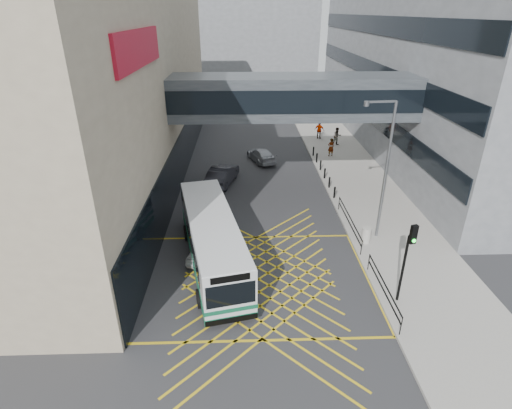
{
  "coord_description": "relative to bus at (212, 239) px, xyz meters",
  "views": [
    {
      "loc": [
        -0.72,
        -17.78,
        13.23
      ],
      "look_at": [
        0.0,
        4.0,
        2.6
      ],
      "focal_mm": 28.0,
      "sensor_mm": 36.0,
      "label": 1
    }
  ],
  "objects": [
    {
      "name": "box_junction",
      "position": [
        2.56,
        -1.69,
        -1.62
      ],
      "size": [
        12.0,
        9.0,
        0.01
      ],
      "color": "gold",
      "rests_on": "ground"
    },
    {
      "name": "skybridge",
      "position": [
        5.56,
        10.31,
        5.87
      ],
      "size": [
        20.0,
        4.1,
        3.0
      ],
      "color": "#3B4045",
      "rests_on": "ground"
    },
    {
      "name": "ground",
      "position": [
        2.56,
        -1.69,
        -1.63
      ],
      "size": [
        120.0,
        120.0,
        0.0
      ],
      "primitive_type": "plane",
      "color": "#333335"
    },
    {
      "name": "traffic_light",
      "position": [
        9.47,
        -3.93,
        1.38
      ],
      "size": [
        0.35,
        0.52,
        4.38
      ],
      "rotation": [
        0.0,
        0.0,
        0.27
      ],
      "color": "black",
      "rests_on": "pavement"
    },
    {
      "name": "car_white",
      "position": [
        -0.48,
        0.76,
        -1.0
      ],
      "size": [
        2.54,
        4.2,
        1.25
      ],
      "primitive_type": "imported",
      "rotation": [
        0.0,
        0.0,
        2.89
      ],
      "color": "silver",
      "rests_on": "ground"
    },
    {
      "name": "building_whsmith",
      "position": [
        -15.43,
        14.31,
        6.37
      ],
      "size": [
        24.17,
        42.0,
        16.0
      ],
      "color": "tan",
      "rests_on": "ground"
    },
    {
      "name": "pedestrian_a",
      "position": [
        10.48,
        18.12,
        -0.57
      ],
      "size": [
        0.83,
        0.7,
        1.79
      ],
      "primitive_type": "imported",
      "rotation": [
        0.0,
        0.0,
        3.44
      ],
      "color": "gray",
      "rests_on": "pavement"
    },
    {
      "name": "street_lamp",
      "position": [
        10.12,
        2.47,
        3.44
      ],
      "size": [
        1.96,
        0.42,
        8.61
      ],
      "rotation": [
        0.0,
        0.0,
        0.09
      ],
      "color": "slate",
      "rests_on": "pavement"
    },
    {
      "name": "kerb_railings",
      "position": [
        8.71,
        0.09,
        -0.75
      ],
      "size": [
        0.05,
        12.54,
        1.0
      ],
      "color": "black",
      "rests_on": "pavement"
    },
    {
      "name": "litter_bin",
      "position": [
        9.39,
        1.76,
        -0.97
      ],
      "size": [
        0.57,
        0.57,
        0.99
      ],
      "primitive_type": "cylinder",
      "color": "#ADA89E",
      "rests_on": "pavement"
    },
    {
      "name": "pedestrian_c",
      "position": [
        10.39,
        24.13,
        -0.51
      ],
      "size": [
        1.26,
        0.97,
        1.92
      ],
      "primitive_type": "imported",
      "rotation": [
        0.0,
        0.0,
        2.7
      ],
      "color": "gray",
      "rests_on": "pavement"
    },
    {
      "name": "bus",
      "position": [
        0.0,
        0.0,
        0.0
      ],
      "size": [
        4.78,
        11.1,
        3.04
      ],
      "rotation": [
        0.0,
        0.0,
        0.22
      ],
      "color": "silver",
      "rests_on": "ground"
    },
    {
      "name": "pavement",
      "position": [
        11.56,
        13.31,
        -1.55
      ],
      "size": [
        6.0,
        54.0,
        0.16
      ],
      "primitive_type": "cube",
      "color": "#A29D94",
      "rests_on": "ground"
    },
    {
      "name": "building_far",
      "position": [
        0.56,
        58.31,
        7.37
      ],
      "size": [
        28.0,
        16.0,
        18.0
      ],
      "primitive_type": "cube",
      "color": "slate",
      "rests_on": "ground"
    },
    {
      "name": "car_dark",
      "position": [
        0.03,
        11.83,
        -0.84
      ],
      "size": [
        3.21,
        5.38,
        1.58
      ],
      "primitive_type": "imported",
      "rotation": [
        0.0,
        0.0,
        2.88
      ],
      "color": "#222228",
      "rests_on": "ground"
    },
    {
      "name": "car_silver",
      "position": [
        3.56,
        17.27,
        -0.96
      ],
      "size": [
        3.11,
        4.63,
        1.33
      ],
      "primitive_type": "imported",
      "rotation": [
        0.0,
        0.0,
        3.48
      ],
      "color": "#A0A3A9",
      "rests_on": "ground"
    },
    {
      "name": "building_right",
      "position": [
        26.54,
        22.31,
        8.37
      ],
      "size": [
        24.09,
        44.0,
        20.0
      ],
      "color": "slate",
      "rests_on": "ground"
    },
    {
      "name": "bollards",
      "position": [
        8.81,
        13.31,
        -1.02
      ],
      "size": [
        0.14,
        10.14,
        0.9
      ],
      "color": "black",
      "rests_on": "pavement"
    },
    {
      "name": "pedestrian_b",
      "position": [
        11.87,
        21.67,
        -0.52
      ],
      "size": [
        1.03,
        0.74,
        1.9
      ],
      "primitive_type": "imported",
      "rotation": [
        0.0,
        0.0,
        0.24
      ],
      "color": "gray",
      "rests_on": "pavement"
    }
  ]
}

